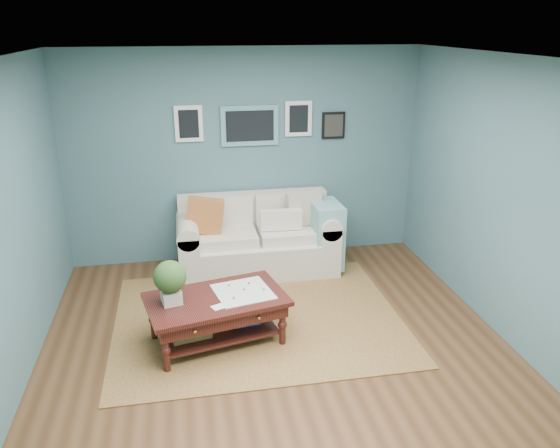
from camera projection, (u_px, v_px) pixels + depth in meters
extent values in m
plane|color=brown|center=(281.00, 359.00, 5.11)|extent=(5.00, 5.00, 0.00)
plane|color=white|center=(281.00, 59.00, 4.17)|extent=(5.00, 5.00, 0.00)
cube|color=#43636B|center=(245.00, 157.00, 6.94)|extent=(4.50, 0.02, 2.70)
cube|color=#43636B|center=(388.00, 425.00, 2.34)|extent=(4.50, 0.02, 2.70)
cube|color=#43636B|center=(520.00, 209.00, 5.03)|extent=(0.02, 5.00, 2.70)
cube|color=#5A9598|center=(250.00, 126.00, 6.79)|extent=(0.72, 0.03, 0.50)
cube|color=black|center=(250.00, 126.00, 6.77)|extent=(0.60, 0.01, 0.38)
cube|color=white|center=(189.00, 124.00, 6.65)|extent=(0.34, 0.03, 0.44)
cube|color=white|center=(298.00, 119.00, 6.87)|extent=(0.34, 0.03, 0.44)
cube|color=black|center=(333.00, 125.00, 6.99)|extent=(0.30, 0.03, 0.34)
cube|color=brown|center=(258.00, 318.00, 5.80)|extent=(2.98, 2.39, 0.01)
cube|color=beige|center=(257.00, 254.00, 6.88)|extent=(1.45, 0.90, 0.43)
cube|color=beige|center=(253.00, 211.00, 7.04)|extent=(1.90, 0.22, 0.49)
cube|color=beige|center=(189.00, 251.00, 6.70)|extent=(0.25, 0.90, 0.63)
cube|color=beige|center=(322.00, 242.00, 6.99)|extent=(0.25, 0.90, 0.63)
cylinder|color=beige|center=(187.00, 227.00, 6.59)|extent=(0.27, 0.90, 0.27)
cylinder|color=beige|center=(323.00, 219.00, 6.88)|extent=(0.27, 0.90, 0.27)
cube|color=beige|center=(226.00, 237.00, 6.66)|extent=(0.74, 0.57, 0.13)
cube|color=beige|center=(288.00, 233.00, 6.79)|extent=(0.74, 0.57, 0.13)
cube|color=beige|center=(223.00, 210.00, 6.84)|extent=(0.74, 0.12, 0.37)
cube|color=beige|center=(284.00, 207.00, 6.97)|extent=(0.74, 0.12, 0.37)
cube|color=#CF502D|center=(205.00, 216.00, 6.53)|extent=(0.49, 0.18, 0.48)
cube|color=beige|center=(305.00, 208.00, 6.81)|extent=(0.48, 0.18, 0.47)
cube|color=beige|center=(281.00, 220.00, 6.67)|extent=(0.51, 0.12, 0.25)
cube|color=#71A9A4|center=(325.00, 234.00, 6.82)|extent=(0.35, 0.56, 0.82)
cube|color=black|center=(216.00, 299.00, 5.23)|extent=(1.44, 1.03, 0.04)
cube|color=black|center=(217.00, 307.00, 5.26)|extent=(1.34, 0.92, 0.13)
cube|color=black|center=(218.00, 331.00, 5.36)|extent=(1.21, 0.79, 0.03)
sphere|color=gold|center=(195.00, 332.00, 4.85)|extent=(0.03, 0.03, 0.03)
sphere|color=gold|center=(259.00, 318.00, 5.07)|extent=(0.03, 0.03, 0.03)
cylinder|color=black|center=(166.00, 350.00, 4.86)|extent=(0.07, 0.07, 0.45)
cylinder|color=black|center=(282.00, 324.00, 5.27)|extent=(0.07, 0.07, 0.45)
cylinder|color=black|center=(153.00, 319.00, 5.37)|extent=(0.07, 0.07, 0.45)
cylinder|color=black|center=(261.00, 298.00, 5.78)|extent=(0.07, 0.07, 0.45)
cube|color=beige|center=(171.00, 297.00, 5.10)|extent=(0.21, 0.21, 0.13)
sphere|color=#25471C|center=(170.00, 277.00, 5.03)|extent=(0.31, 0.31, 0.31)
cube|color=silver|center=(243.00, 292.00, 5.32)|extent=(0.62, 0.62, 0.01)
cube|color=#A38543|center=(190.00, 325.00, 5.21)|extent=(0.42, 0.34, 0.22)
cube|color=#27469A|center=(246.00, 317.00, 5.46)|extent=(0.30, 0.25, 0.12)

